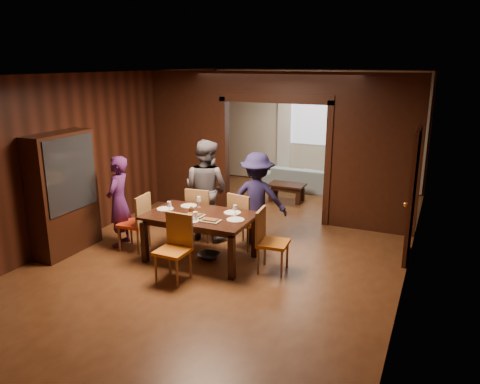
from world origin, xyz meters
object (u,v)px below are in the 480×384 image
at_px(chair_near, 173,249).
at_px(hutch, 64,194).
at_px(person_navy, 257,198).
at_px(chair_far_l, 202,213).
at_px(coffee_table, 287,192).
at_px(person_purple, 119,202).
at_px(sofa, 305,179).
at_px(dining_table, 200,237).
at_px(person_grey, 206,190).
at_px(chair_far_r, 245,220).
at_px(chair_right, 273,241).
at_px(chair_left, 134,222).

xyz_separation_m(chair_near, hutch, (-2.20, 0.23, 0.52)).
bearing_deg(person_navy, hutch, 20.26).
relative_size(chair_far_l, chair_near, 1.00).
bearing_deg(coffee_table, chair_far_l, -102.37).
relative_size(person_purple, person_navy, 0.98).
height_order(sofa, dining_table, dining_table).
distance_m(person_purple, hutch, 0.89).
xyz_separation_m(dining_table, chair_near, (-0.00, -0.82, 0.10)).
bearing_deg(person_grey, chair_far_r, 178.77).
bearing_deg(chair_right, dining_table, 87.67).
distance_m(chair_far_r, chair_near, 1.67).
relative_size(person_grey, sofa, 0.91).
bearing_deg(chair_left, sofa, 158.13).
xyz_separation_m(sofa, hutch, (-2.53, -5.35, 0.71)).
distance_m(chair_far_r, hutch, 3.03).
xyz_separation_m(chair_left, chair_far_r, (1.67, 0.86, 0.00)).
distance_m(person_grey, chair_near, 1.83).
relative_size(coffee_table, hutch, 0.40).
bearing_deg(sofa, chair_far_r, 91.97).
height_order(person_navy, chair_right, person_navy).
relative_size(chair_near, hutch, 0.48).
distance_m(person_grey, hutch, 2.37).
bearing_deg(sofa, chair_left, 72.47).
bearing_deg(chair_right, person_grey, 56.34).
xyz_separation_m(person_grey, hutch, (-1.83, -1.51, 0.11)).
bearing_deg(chair_far_r, person_purple, 34.34).
bearing_deg(dining_table, chair_right, 2.85).
xyz_separation_m(dining_table, coffee_table, (0.23, 3.67, -0.18)).
height_order(person_navy, chair_near, person_navy).
relative_size(person_navy, sofa, 0.81).
relative_size(coffee_table, chair_near, 0.82).
height_order(coffee_table, chair_right, chair_right).
bearing_deg(hutch, person_grey, 39.53).
bearing_deg(chair_right, chair_far_r, 41.41).
bearing_deg(person_navy, chair_right, 112.72).
relative_size(dining_table, chair_far_r, 1.73).
bearing_deg(coffee_table, chair_far_r, -85.75).
relative_size(person_purple, chair_far_r, 1.62).
bearing_deg(coffee_table, person_grey, -102.33).
xyz_separation_m(sofa, chair_near, (-0.33, -5.58, 0.20)).
height_order(dining_table, chair_right, chair_right).
bearing_deg(chair_right, chair_near, 120.65).
xyz_separation_m(person_grey, person_navy, (0.91, 0.15, -0.09)).
relative_size(person_purple, dining_table, 0.93).
bearing_deg(chair_right, chair_far_l, 60.16).
bearing_deg(chair_near, person_navy, 75.32).
relative_size(person_navy, chair_near, 1.65).
height_order(person_purple, chair_left, person_purple).
xyz_separation_m(person_grey, chair_far_l, (-0.03, -0.12, -0.41)).
bearing_deg(chair_right, chair_left, 87.97).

